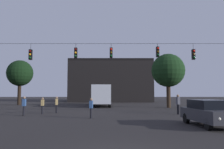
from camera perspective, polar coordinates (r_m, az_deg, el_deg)
The scene contains 12 objects.
ground_plane at distance 31.41m, azimuth 0.52°, elevation -8.01°, with size 168.00×168.00×0.00m, color black.
overhead_signal_span at distance 21.47m, azimuth 0.65°, elevation 1.50°, with size 22.53×0.44×6.97m.
city_bus at distance 35.23m, azimuth -2.55°, elevation -4.59°, with size 2.87×11.08×3.00m.
car_near_right at distance 14.93m, azimuth 22.40°, elevation -8.50°, with size 2.16×4.45×1.52m.
pedestrian_crossing_left at distance 22.23m, azimuth 15.71°, elevation -6.65°, with size 0.31×0.40×1.79m.
pedestrian_crossing_center at distance 23.49m, azimuth -13.33°, elevation -6.93°, with size 0.35×0.42×1.57m.
pedestrian_crossing_right at distance 21.55m, azimuth -20.56°, elevation -6.90°, with size 0.26×0.37×1.63m.
pedestrian_near_bus at distance 18.17m, azimuth -5.11°, elevation -7.85°, with size 0.27×0.38×1.53m.
pedestrian_trailing at distance 22.72m, azimuth -16.53°, elevation -7.04°, with size 0.28×0.38×1.52m.
corner_building at distance 54.48m, azimuth -0.29°, elevation -1.74°, with size 17.74×13.00×9.09m.
tree_left_silhouette at distance 31.99m, azimuth 13.43°, elevation 0.93°, with size 4.40×4.40×7.12m.
tree_behind_building at distance 41.25m, azimuth -21.46°, elevation 0.24°, with size 4.22×4.22×7.27m.
Camera 1 is at (-0.30, -6.85, 1.93)m, focal length 37.69 mm.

